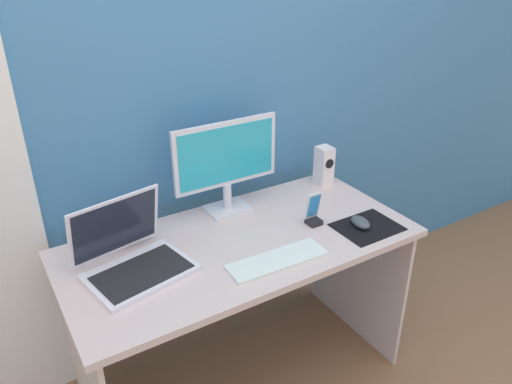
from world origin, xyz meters
TOP-DOWN VIEW (x-y plane):
  - ground_plane at (0.00, 0.00)m, footprint 8.00×8.00m
  - wall_back at (0.00, 0.42)m, footprint 6.00×0.04m
  - desk at (0.00, 0.00)m, footprint 1.35×0.65m
  - monitor at (0.08, 0.24)m, footprint 0.46×0.14m
  - speaker_right at (0.59, 0.24)m, footprint 0.07×0.08m
  - laptop at (-0.41, 0.04)m, footprint 0.39×0.35m
  - fishbowl at (-0.38, 0.25)m, footprint 0.15×0.15m
  - keyboard_external at (0.04, -0.19)m, footprint 0.38×0.13m
  - mousepad at (0.48, -0.18)m, footprint 0.25×0.20m
  - mouse at (0.46, -0.17)m, footprint 0.07×0.11m
  - phone_in_dock at (0.31, -0.04)m, footprint 0.06×0.05m

SIDE VIEW (x-z plane):
  - ground_plane at x=0.00m, z-range 0.00..0.00m
  - desk at x=0.00m, z-range 0.21..0.93m
  - mousepad at x=0.48m, z-range 0.72..0.73m
  - keyboard_external at x=0.04m, z-range 0.72..0.73m
  - mouse at x=0.46m, z-range 0.73..0.76m
  - phone_in_dock at x=0.31m, z-range 0.70..0.84m
  - laptop at x=-0.41m, z-range 0.65..0.90m
  - fishbowl at x=-0.38m, z-range 0.72..0.87m
  - speaker_right at x=0.59m, z-range 0.72..0.90m
  - monitor at x=0.08m, z-range 0.75..1.14m
  - wall_back at x=0.00m, z-range 0.00..2.50m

